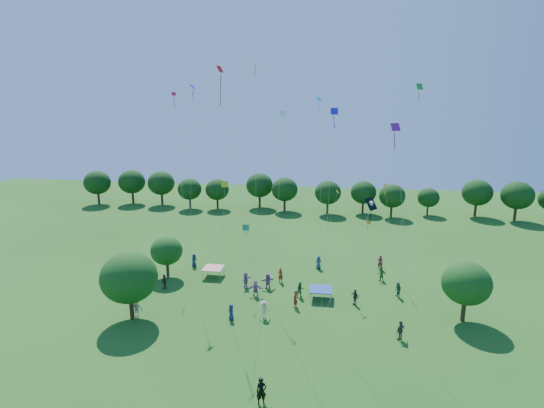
# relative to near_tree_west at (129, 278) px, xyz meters

# --- Properties ---
(near_tree_west) EXTENTS (5.15, 5.15, 6.44)m
(near_tree_west) POSITION_rel_near_tree_west_xyz_m (0.00, 0.00, 0.00)
(near_tree_west) COLOR #422B19
(near_tree_west) RESTS_ON ground
(near_tree_north) EXTENTS (3.62, 3.62, 4.80)m
(near_tree_north) POSITION_rel_near_tree_west_xyz_m (-0.52, 9.94, -0.95)
(near_tree_north) COLOR #422B19
(near_tree_north) RESTS_ON ground
(near_tree_east) EXTENTS (4.33, 4.33, 5.68)m
(near_tree_east) POSITION_rel_near_tree_west_xyz_m (30.22, 4.10, -0.40)
(near_tree_east) COLOR #422B19
(near_tree_east) RESTS_ON ground
(treeline) EXTENTS (88.01, 8.77, 6.77)m
(treeline) POSITION_rel_near_tree_west_xyz_m (11.12, 43.20, -0.02)
(treeline) COLOR #422B19
(treeline) RESTS_ON ground
(tent_red_stripe) EXTENTS (2.20, 2.20, 1.10)m
(tent_red_stripe) POSITION_rel_near_tree_west_xyz_m (4.66, 10.78, -3.08)
(tent_red_stripe) COLOR red
(tent_red_stripe) RESTS_ON ground
(tent_blue) EXTENTS (2.20, 2.20, 1.10)m
(tent_blue) POSITION_rel_near_tree_west_xyz_m (17.15, 6.80, -3.08)
(tent_blue) COLOR #183E9E
(tent_blue) RESTS_ON ground
(man_in_black) EXTENTS (0.83, 0.68, 1.91)m
(man_in_black) POSITION_rel_near_tree_west_xyz_m (13.82, -9.54, -3.16)
(man_in_black) COLOR black
(man_in_black) RESTS_ON ground
(crowd_person_0) EXTENTS (0.50, 0.79, 1.51)m
(crowd_person_0) POSITION_rel_near_tree_west_xyz_m (9.11, 1.25, -3.36)
(crowd_person_0) COLOR navy
(crowd_person_0) RESTS_ON ground
(crowd_person_1) EXTENTS (0.60, 0.75, 1.75)m
(crowd_person_1) POSITION_rel_near_tree_west_xyz_m (14.74, 4.57, -3.24)
(crowd_person_1) COLOR maroon
(crowd_person_1) RESTS_ON ground
(crowd_person_2) EXTENTS (0.91, 0.78, 1.63)m
(crowd_person_2) POSITION_rel_near_tree_west_xyz_m (23.65, 12.49, -3.30)
(crowd_person_2) COLOR #285A26
(crowd_person_2) RESTS_ON ground
(crowd_person_3) EXTENTS (1.13, 0.75, 1.59)m
(crowd_person_3) POSITION_rel_near_tree_west_xyz_m (11.47, 8.61, -3.32)
(crowd_person_3) COLOR beige
(crowd_person_3) RESTS_ON ground
(crowd_person_4) EXTENTS (0.70, 1.06, 1.66)m
(crowd_person_4) POSITION_rel_near_tree_west_xyz_m (0.41, 6.74, -3.28)
(crowd_person_4) COLOR #3C3330
(crowd_person_4) RESTS_ON ground
(crowd_person_5) EXTENTS (1.66, 1.23, 1.69)m
(crowd_person_5) POSITION_rel_near_tree_west_xyz_m (11.40, 8.49, -3.27)
(crowd_person_5) COLOR #845089
(crowd_person_5) RESTS_ON ground
(crowd_person_6) EXTENTS (0.88, 0.63, 1.61)m
(crowd_person_6) POSITION_rel_near_tree_west_xyz_m (16.60, 14.93, -3.31)
(crowd_person_6) COLOR navy
(crowd_person_6) RESTS_ON ground
(crowd_person_7) EXTENTS (0.72, 0.57, 1.68)m
(crowd_person_7) POSITION_rel_near_tree_west_xyz_m (12.54, 10.35, -3.27)
(crowd_person_7) COLOR maroon
(crowd_person_7) RESTS_ON ground
(crowd_person_8) EXTENTS (0.91, 0.72, 1.64)m
(crowd_person_8) POSITION_rel_near_tree_west_xyz_m (15.05, 6.86, -3.30)
(crowd_person_8) COLOR #235326
(crowd_person_8) RESTS_ON ground
(crowd_person_9) EXTENTS (1.24, 0.71, 1.79)m
(crowd_person_9) POSITION_rel_near_tree_west_xyz_m (0.25, 0.41, -3.22)
(crowd_person_9) COLOR #C3AA9C
(crowd_person_9) RESTS_ON ground
(crowd_person_10) EXTENTS (1.05, 1.06, 1.74)m
(crowd_person_10) POSITION_rel_near_tree_west_xyz_m (24.07, -0.06, -3.24)
(crowd_person_10) COLOR #483C39
(crowd_person_10) RESTS_ON ground
(crowd_person_11) EXTENTS (1.06, 1.71, 1.72)m
(crowd_person_11) POSITION_rel_near_tree_west_xyz_m (9.00, 8.39, -3.25)
(crowd_person_11) COLOR #945999
(crowd_person_11) RESTS_ON ground
(crowd_person_12) EXTENTS (0.76, 0.90, 1.61)m
(crowd_person_12) POSITION_rel_near_tree_west_xyz_m (1.47, 13.42, -3.31)
(crowd_person_12) COLOR navy
(crowd_person_12) RESTS_ON ground
(crowd_person_13) EXTENTS (0.69, 0.46, 1.79)m
(crowd_person_13) POSITION_rel_near_tree_west_xyz_m (23.93, 15.80, -3.22)
(crowd_person_13) COLOR maroon
(crowd_person_13) RESTS_ON ground
(crowd_person_14) EXTENTS (0.70, 0.90, 1.62)m
(crowd_person_14) POSITION_rel_near_tree_west_xyz_m (24.98, 8.25, -3.31)
(crowd_person_14) COLOR #235332
(crowd_person_14) RESTS_ON ground
(crowd_person_15) EXTENTS (1.17, 0.68, 1.68)m
(crowd_person_15) POSITION_rel_near_tree_west_xyz_m (12.06, 2.02, -3.27)
(crowd_person_15) COLOR beige
(crowd_person_15) RESTS_ON ground
(crowd_person_16) EXTENTS (0.94, 1.00, 1.61)m
(crowd_person_16) POSITION_rel_near_tree_west_xyz_m (20.54, 5.99, -3.31)
(crowd_person_16) COLOR #37312C
(crowd_person_16) RESTS_ON ground
(crowd_person_17) EXTENTS (1.60, 0.62, 1.69)m
(crowd_person_17) POSITION_rel_near_tree_west_xyz_m (10.42, 6.46, -3.27)
(crowd_person_17) COLOR #9A599A
(crowd_person_17) RESTS_ON ground
(pirate_kite) EXTENTS (4.77, 6.64, 9.45)m
(pirate_kite) POSITION_rel_near_tree_west_xyz_m (21.61, 6.40, 5.99)
(pirate_kite) COLOR black
(red_high_kite) EXTENTS (4.59, 4.33, 21.68)m
(red_high_kite) POSITION_rel_near_tree_west_xyz_m (7.81, 6.41, 14.59)
(red_high_kite) COLOR red
(small_kite_0) EXTENTS (2.55, 4.26, 19.52)m
(small_kite_0) POSITION_rel_near_tree_west_xyz_m (-0.48, 15.02, 11.42)
(small_kite_0) COLOR #F50E34
(small_kite_1) EXTENTS (2.11, 2.56, 8.51)m
(small_kite_1) POSITION_rel_near_tree_west_xyz_m (18.16, 14.34, 3.79)
(small_kite_1) COLOR #EFA60C
(small_kite_2) EXTENTS (0.74, 1.65, 10.97)m
(small_kite_2) POSITION_rel_near_tree_west_xyz_m (7.75, 4.89, 6.29)
(small_kite_2) COLOR #CFC612
(small_kite_3) EXTENTS (1.28, 2.17, 6.19)m
(small_kite_3) POSITION_rel_near_tree_west_xyz_m (9.47, 7.09, 2.53)
(small_kite_3) COLOR #188543
(small_kite_4) EXTENTS (1.73, 0.95, 20.16)m
(small_kite_4) POSITION_rel_near_tree_west_xyz_m (2.60, 11.39, 12.66)
(small_kite_4) COLOR #1E14D0
(small_kite_5) EXTENTS (2.83, 0.77, 16.68)m
(small_kite_5) POSITION_rel_near_tree_west_xyz_m (23.10, 1.11, 10.89)
(small_kite_5) COLOR #841679
(small_kite_6) EXTENTS (1.37, 2.85, 17.60)m
(small_kite_6) POSITION_rel_near_tree_west_xyz_m (13.44, 2.43, 9.66)
(small_kite_6) COLOR white
(small_kite_7) EXTENTS (1.35, 5.23, 18.99)m
(small_kite_7) POSITION_rel_near_tree_west_xyz_m (16.24, 16.55, 12.12)
(small_kite_7) COLOR #0D8FCB
(small_kite_8) EXTENTS (1.25, 6.27, 22.58)m
(small_kite_8) POSITION_rel_near_tree_west_xyz_m (9.35, 12.96, 12.73)
(small_kite_8) COLOR red
(small_kite_9) EXTENTS (1.41, 2.43, 4.96)m
(small_kite_9) POSITION_rel_near_tree_west_xyz_m (22.09, 15.15, 1.40)
(small_kite_9) COLOR orange
(small_kite_10) EXTENTS (1.58, 0.64, 9.57)m
(small_kite_10) POSITION_rel_near_tree_west_xyz_m (24.01, 13.89, 4.70)
(small_kite_10) COLOR #F3A715
(small_kite_11) EXTENTS (2.04, 2.63, 20.34)m
(small_kite_11) POSITION_rel_near_tree_west_xyz_m (26.71, 15.69, 13.67)
(small_kite_11) COLOR #1A9122
(small_kite_12) EXTENTS (0.89, 0.74, 17.84)m
(small_kite_12) POSITION_rel_near_tree_west_xyz_m (17.82, 2.07, 11.13)
(small_kite_12) COLOR #1F16E4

